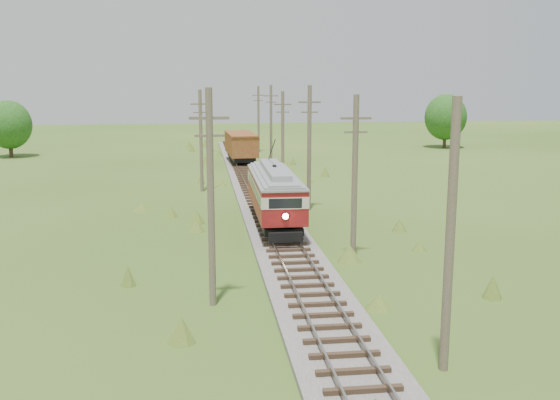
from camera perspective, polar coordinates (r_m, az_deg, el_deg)
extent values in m
cube|color=#605B54|center=(48.14, -1.73, -0.15)|extent=(3.60, 96.00, 0.25)
cube|color=#726659|center=(48.02, -2.59, 0.25)|extent=(0.08, 96.00, 0.17)
cube|color=#726659|center=(48.15, -0.88, 0.29)|extent=(0.08, 96.00, 0.17)
cube|color=#2D2116|center=(48.11, -1.73, 0.09)|extent=(2.40, 96.00, 0.16)
cube|color=black|center=(39.51, -0.50, -1.29)|extent=(2.34, 10.27, 0.42)
cube|color=maroon|center=(39.33, -0.51, 0.03)|extent=(2.74, 11.16, 1.02)
cube|color=beige|center=(39.18, -0.51, 1.23)|extent=(2.76, 11.22, 0.65)
cube|color=black|center=(39.18, -0.51, 1.23)|extent=(2.78, 10.72, 0.51)
cube|color=maroon|center=(39.11, -0.51, 1.90)|extent=(2.74, 11.16, 0.28)
cube|color=gray|center=(39.06, -0.51, 2.35)|extent=(2.79, 11.27, 0.35)
cube|color=gray|center=(39.02, -0.51, 2.80)|extent=(1.27, 8.36, 0.37)
sphere|color=#FFF2BF|center=(33.80, 0.51, -1.50)|extent=(0.33, 0.33, 0.33)
cylinder|color=black|center=(40.54, -0.76, 4.59)|extent=(0.11, 4.32, 1.79)
cylinder|color=black|center=(35.37, -0.90, -2.80)|extent=(0.12, 0.74, 0.74)
cylinder|color=black|center=(35.53, 1.34, -2.74)|extent=(0.12, 0.74, 0.74)
cylinder|color=black|center=(43.57, -2.00, -0.23)|extent=(0.12, 0.74, 0.74)
cylinder|color=black|center=(43.70, -0.18, -0.19)|extent=(0.12, 0.74, 0.74)
cube|color=black|center=(70.89, -3.58, 4.02)|extent=(2.67, 8.13, 0.56)
cube|color=maroon|center=(70.74, -3.59, 5.14)|extent=(3.29, 9.05, 2.23)
cube|color=maroon|center=(70.64, -3.60, 6.09)|extent=(3.36, 9.23, 0.13)
cylinder|color=black|center=(68.15, -4.03, 3.79)|extent=(0.17, 0.90, 0.89)
cylinder|color=black|center=(68.34, -2.63, 3.83)|extent=(0.17, 0.90, 0.89)
cylinder|color=black|center=(73.45, -4.46, 4.29)|extent=(0.17, 0.90, 0.89)
cylinder|color=black|center=(73.62, -3.16, 4.32)|extent=(0.17, 0.90, 0.89)
cone|color=gray|center=(62.99, -0.73, 2.92)|extent=(3.48, 3.48, 1.30)
cone|color=gray|center=(62.06, 0.19, 2.55)|extent=(1.96, 1.96, 0.76)
cylinder|color=brown|center=(20.20, 15.28, -3.41)|extent=(0.30, 0.30, 8.80)
cylinder|color=brown|center=(32.42, 6.84, 1.95)|extent=(0.30, 0.30, 8.60)
cube|color=brown|center=(32.09, 6.96, 7.43)|extent=(1.60, 0.12, 0.12)
cube|color=brown|center=(32.14, 6.93, 6.18)|extent=(1.20, 0.10, 0.10)
cylinder|color=brown|center=(44.99, 2.69, 4.71)|extent=(0.30, 0.30, 9.00)
cube|color=brown|center=(44.76, 2.72, 8.92)|extent=(1.60, 0.12, 0.12)
cube|color=brown|center=(44.79, 2.72, 8.02)|extent=(1.20, 0.10, 0.10)
cylinder|color=brown|center=(57.78, 0.25, 5.76)|extent=(0.30, 0.30, 8.40)
cube|color=brown|center=(57.60, 0.25, 8.73)|extent=(1.60, 0.12, 0.12)
cube|color=brown|center=(57.62, 0.25, 8.04)|extent=(1.20, 0.10, 0.10)
cylinder|color=brown|center=(70.67, -0.83, 6.87)|extent=(0.30, 0.30, 8.90)
cube|color=brown|center=(70.53, -0.83, 9.50)|extent=(1.60, 0.12, 0.12)
cube|color=brown|center=(70.55, -0.83, 8.94)|extent=(1.20, 0.10, 0.10)
cylinder|color=brown|center=(83.56, -1.98, 7.39)|extent=(0.30, 0.30, 8.70)
cube|color=brown|center=(83.44, -2.00, 9.55)|extent=(1.60, 0.12, 0.12)
cube|color=brown|center=(83.46, -1.99, 9.07)|extent=(1.20, 0.10, 0.10)
cylinder|color=brown|center=(25.50, -6.34, 0.03)|extent=(0.30, 0.30, 9.00)
cube|color=brown|center=(25.10, -6.50, 7.46)|extent=(1.60, 0.12, 0.12)
cube|color=brown|center=(25.15, -6.46, 5.86)|extent=(1.20, 0.10, 0.10)
cylinder|color=brown|center=(53.29, -7.24, 5.36)|extent=(0.30, 0.30, 8.60)
cube|color=brown|center=(53.09, -7.31, 8.69)|extent=(1.60, 0.12, 0.12)
cube|color=brown|center=(53.12, -7.30, 7.94)|extent=(1.20, 0.10, 0.10)
cylinder|color=#38281C|center=(84.76, -23.40, 4.41)|extent=(0.50, 0.50, 2.34)
ellipsoid|color=#1C4715|center=(84.53, -23.54, 6.33)|extent=(5.46, 5.46, 6.01)
cylinder|color=#38281C|center=(92.16, 14.81, 5.43)|extent=(0.50, 0.50, 2.52)
ellipsoid|color=#1C4715|center=(91.95, 14.91, 7.34)|extent=(5.88, 5.88, 6.47)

